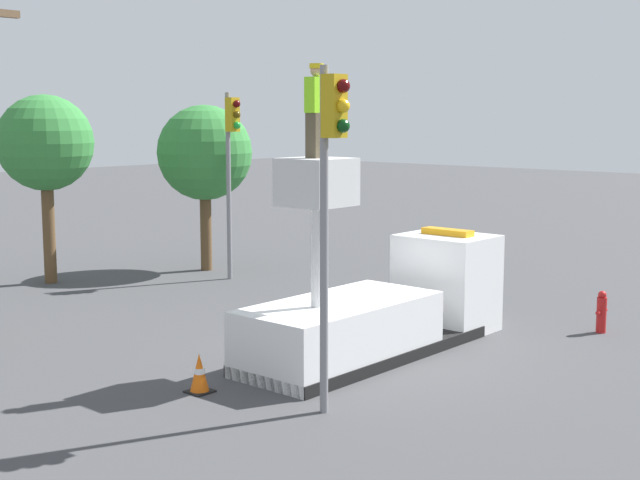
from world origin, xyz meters
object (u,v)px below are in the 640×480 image
traffic_light_pole (331,171)px  tree_right_bg (205,154)px  worker (316,111)px  tree_left_bg (45,144)px  traffic_light_across (231,148)px  fire_hydrant (602,312)px  traffic_cone_rear (199,374)px  bucket_truck (380,309)px

traffic_light_pole → tree_right_bg: (7.92, 11.97, -0.32)m
worker → tree_left_bg: size_ratio=0.32×
tree_left_bg → worker: bearing=-98.1°
traffic_light_across → fire_hydrant: traffic_light_across is taller
fire_hydrant → tree_right_bg: (-0.39, 13.02, 3.24)m
traffic_light_across → tree_left_bg: size_ratio=1.01×
traffic_light_across → traffic_cone_rear: (-8.00, -7.62, -3.60)m
bucket_truck → worker: size_ratio=3.94×
fire_hydrant → tree_right_bg: size_ratio=0.19×
traffic_light_across → tree_right_bg: bearing=72.6°
traffic_light_pole → traffic_cone_rear: (-0.66, 2.52, -3.70)m
worker → traffic_light_across: (5.63, 8.33, -1.07)m
bucket_truck → traffic_light_across: size_ratio=1.23×
bucket_truck → tree_left_bg: 12.42m
fire_hydrant → traffic_light_pole: bearing=172.8°
bucket_truck → traffic_light_pole: (-3.72, -1.80, 3.14)m
traffic_light_pole → tree_right_bg: size_ratio=1.09×
bucket_truck → tree_left_bg: (-0.31, 12.00, 3.18)m
traffic_cone_rear → tree_left_bg: tree_left_bg is taller
traffic_light_pole → tree_left_bg: 14.22m
traffic_cone_rear → worker: bearing=-16.7°
traffic_light_across → tree_right_bg: 1.94m
fire_hydrant → tree_left_bg: size_ratio=0.18×
bucket_truck → traffic_light_pole: traffic_light_pole is taller
bucket_truck → traffic_light_across: 9.58m
bucket_truck → traffic_cone_rear: (-4.38, 0.71, -0.56)m
traffic_light_pole → fire_hydrant: 9.10m
worker → traffic_cone_rear: size_ratio=2.43×
fire_hydrant → tree_right_bg: 13.42m
worker → traffic_cone_rear: (-2.37, 0.71, -4.67)m
traffic_light_across → fire_hydrant: (0.97, -11.18, -3.47)m
traffic_light_across → fire_hydrant: 11.74m
worker → traffic_light_across: 10.11m
worker → traffic_light_across: size_ratio=0.31×
worker → tree_left_bg: worker is taller
fire_hydrant → bucket_truck: bearing=148.2°
traffic_light_pole → fire_hydrant: bearing=-7.2°
worker → traffic_light_pole: worker is taller
traffic_cone_rear → traffic_light_pole: bearing=-75.3°
traffic_light_across → tree_right_bg: traffic_light_across is taller
traffic_cone_rear → tree_right_bg: 13.21m
traffic_light_across → tree_left_bg: traffic_light_across is taller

